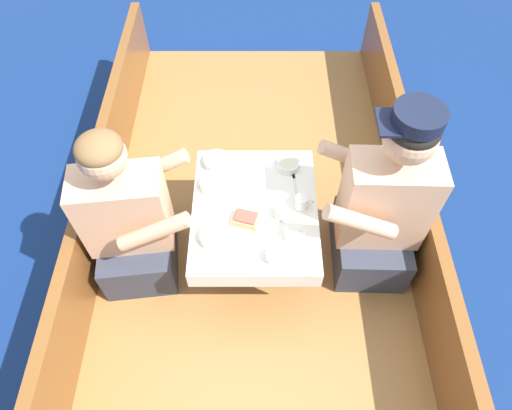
% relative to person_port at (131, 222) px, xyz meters
% --- Properties ---
extents(ground_plane, '(60.00, 60.00, 0.00)m').
position_rel_person_port_xyz_m(ground_plane, '(0.60, 0.03, -0.64)').
color(ground_plane, navy).
extents(boat_deck, '(1.78, 3.68, 0.25)m').
position_rel_person_port_xyz_m(boat_deck, '(0.60, 0.03, -0.51)').
color(boat_deck, '#9E6B38').
rests_on(boat_deck, ground_plane).
extents(gunwale_port, '(0.06, 3.68, 0.41)m').
position_rel_person_port_xyz_m(gunwale_port, '(-0.26, 0.03, -0.18)').
color(gunwale_port, brown).
rests_on(gunwale_port, boat_deck).
extents(gunwale_starboard, '(0.06, 3.68, 0.41)m').
position_rel_person_port_xyz_m(gunwale_starboard, '(1.46, 0.03, -0.18)').
color(gunwale_starboard, brown).
rests_on(gunwale_starboard, boat_deck).
extents(cockpit_table, '(0.60, 0.73, 0.43)m').
position_rel_person_port_xyz_m(cockpit_table, '(0.60, 0.05, -0.01)').
color(cockpit_table, '#B2B2B7').
rests_on(cockpit_table, boat_deck).
extents(person_port, '(0.56, 0.49, 0.96)m').
position_rel_person_port_xyz_m(person_port, '(0.00, 0.00, 0.00)').
color(person_port, '#333847').
rests_on(person_port, boat_deck).
extents(person_starboard, '(0.53, 0.45, 1.08)m').
position_rel_person_port_xyz_m(person_starboard, '(1.20, 0.03, 0.06)').
color(person_starboard, '#333847').
rests_on(person_starboard, boat_deck).
extents(plate_sandwich, '(0.20, 0.20, 0.01)m').
position_rel_person_port_xyz_m(plate_sandwich, '(0.56, -0.03, 0.05)').
color(plate_sandwich, silver).
rests_on(plate_sandwich, cockpit_table).
extents(plate_bread, '(0.17, 0.17, 0.01)m').
position_rel_person_port_xyz_m(plate_bread, '(0.61, 0.17, 0.05)').
color(plate_bread, silver).
rests_on(plate_bread, cockpit_table).
extents(sandwich, '(0.14, 0.11, 0.05)m').
position_rel_person_port_xyz_m(sandwich, '(0.56, -0.03, 0.08)').
color(sandwich, tan).
rests_on(sandwich, plate_sandwich).
extents(bowl_port_near, '(0.13, 0.13, 0.04)m').
position_rel_person_port_xyz_m(bowl_port_near, '(0.39, 0.18, 0.07)').
color(bowl_port_near, silver).
rests_on(bowl_port_near, cockpit_table).
extents(bowl_starboard_near, '(0.13, 0.13, 0.04)m').
position_rel_person_port_xyz_m(bowl_starboard_near, '(0.41, -0.12, 0.07)').
color(bowl_starboard_near, silver).
rests_on(bowl_starboard_near, cockpit_table).
extents(bowl_center_far, '(0.11, 0.11, 0.04)m').
position_rel_person_port_xyz_m(bowl_center_far, '(0.77, 0.31, 0.07)').
color(bowl_center_far, silver).
rests_on(bowl_center_far, cockpit_table).
extents(bowl_port_far, '(0.13, 0.13, 0.04)m').
position_rel_person_port_xyz_m(bowl_port_far, '(0.40, 0.33, 0.07)').
color(bowl_port_far, silver).
rests_on(bowl_port_far, cockpit_table).
extents(coffee_cup_port, '(0.10, 0.07, 0.05)m').
position_rel_person_port_xyz_m(coffee_cup_port, '(0.69, -0.23, 0.07)').
color(coffee_cup_port, silver).
rests_on(coffee_cup_port, cockpit_table).
extents(coffee_cup_starboard, '(0.09, 0.06, 0.07)m').
position_rel_person_port_xyz_m(coffee_cup_starboard, '(0.82, 0.06, 0.08)').
color(coffee_cup_starboard, silver).
rests_on(coffee_cup_starboard, cockpit_table).
extents(coffee_cup_center, '(0.09, 0.06, 0.05)m').
position_rel_person_port_xyz_m(coffee_cup_center, '(0.77, -0.11, 0.07)').
color(coffee_cup_center, silver).
rests_on(coffee_cup_center, cockpit_table).
extents(tin_can, '(0.07, 0.07, 0.05)m').
position_rel_person_port_xyz_m(tin_can, '(0.72, 0.01, 0.07)').
color(tin_can, silver).
rests_on(tin_can, cockpit_table).
extents(utensil_knife_starboard, '(0.15, 0.10, 0.00)m').
position_rel_person_port_xyz_m(utensil_knife_starboard, '(0.57, 0.32, 0.05)').
color(utensil_knife_starboard, silver).
rests_on(utensil_knife_starboard, cockpit_table).
extents(utensil_spoon_center, '(0.11, 0.15, 0.01)m').
position_rel_person_port_xyz_m(utensil_spoon_center, '(0.77, -0.22, 0.05)').
color(utensil_spoon_center, silver).
rests_on(utensil_spoon_center, cockpit_table).
extents(utensil_fork_starboard, '(0.03, 0.17, 0.00)m').
position_rel_person_port_xyz_m(utensil_fork_starboard, '(0.80, 0.20, 0.05)').
color(utensil_fork_starboard, silver).
rests_on(utensil_fork_starboard, cockpit_table).
extents(utensil_spoon_starboard, '(0.13, 0.13, 0.01)m').
position_rel_person_port_xyz_m(utensil_spoon_starboard, '(0.59, -0.14, 0.05)').
color(utensil_spoon_starboard, silver).
rests_on(utensil_spoon_starboard, cockpit_table).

